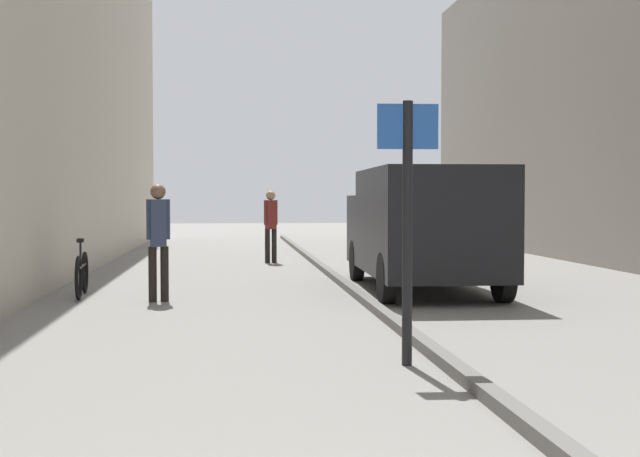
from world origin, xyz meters
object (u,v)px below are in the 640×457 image
at_px(pedestrian_main_foreground, 158,234).
at_px(delivery_van, 422,225).
at_px(bicycle_leaning, 82,274).
at_px(street_sign_post, 407,209).
at_px(pedestrian_mid_block, 271,221).

distance_m(pedestrian_main_foreground, delivery_van, 4.68).
height_order(delivery_van, bicycle_leaning, delivery_van).
distance_m(street_sign_post, bicycle_leaning, 7.57).
xyz_separation_m(pedestrian_main_foreground, bicycle_leaning, (-1.34, 0.84, -0.70)).
bearing_deg(street_sign_post, bicycle_leaning, -52.82).
bearing_deg(delivery_van, street_sign_post, -102.99).
height_order(pedestrian_main_foreground, delivery_van, delivery_van).
bearing_deg(delivery_van, pedestrian_main_foreground, -164.23).
relative_size(pedestrian_mid_block, bicycle_leaning, 1.03).
bearing_deg(pedestrian_mid_block, pedestrian_main_foreground, -124.86).
xyz_separation_m(delivery_van, street_sign_post, (-1.67, -6.51, 0.37)).
xyz_separation_m(delivery_van, bicycle_leaning, (-5.87, -0.32, -0.79)).
relative_size(pedestrian_main_foreground, bicycle_leaning, 1.06).
distance_m(delivery_van, street_sign_post, 6.73).
bearing_deg(bicycle_leaning, pedestrian_main_foreground, -36.60).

